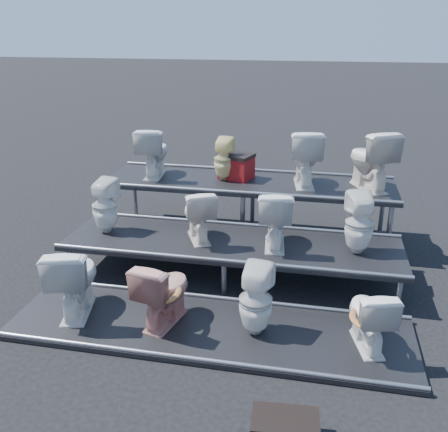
% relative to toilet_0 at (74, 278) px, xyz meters
% --- Properties ---
extents(ground, '(80.00, 80.00, 0.00)m').
position_rel_toilet_0_xyz_m(ground, '(1.47, 1.30, -0.47)').
color(ground, black).
rests_on(ground, ground).
extents(tier_front, '(4.20, 1.20, 0.06)m').
position_rel_toilet_0_xyz_m(tier_front, '(1.47, 0.00, -0.44)').
color(tier_front, black).
rests_on(tier_front, ground).
extents(tier_mid, '(4.20, 1.20, 0.46)m').
position_rel_toilet_0_xyz_m(tier_mid, '(1.47, 1.30, -0.24)').
color(tier_mid, black).
rests_on(tier_mid, ground).
extents(tier_back, '(4.20, 1.20, 0.86)m').
position_rel_toilet_0_xyz_m(tier_back, '(1.47, 2.60, -0.04)').
color(tier_back, black).
rests_on(tier_back, ground).
extents(toilet_0, '(0.63, 0.88, 0.82)m').
position_rel_toilet_0_xyz_m(toilet_0, '(0.00, 0.00, 0.00)').
color(toilet_0, silver).
rests_on(toilet_0, tier_front).
extents(toilet_1, '(0.55, 0.79, 0.73)m').
position_rel_toilet_0_xyz_m(toilet_1, '(1.00, 0.00, -0.04)').
color(toilet_1, tan).
rests_on(toilet_1, tier_front).
extents(toilet_2, '(0.38, 0.39, 0.75)m').
position_rel_toilet_0_xyz_m(toilet_2, '(1.96, 0.00, -0.03)').
color(toilet_2, silver).
rests_on(toilet_2, tier_front).
extents(toilet_3, '(0.52, 0.72, 0.66)m').
position_rel_toilet_0_xyz_m(toilet_3, '(3.07, 0.00, -0.08)').
color(toilet_3, silver).
rests_on(toilet_3, tier_front).
extents(toilet_4, '(0.38, 0.38, 0.71)m').
position_rel_toilet_0_xyz_m(toilet_4, '(-0.20, 1.30, 0.35)').
color(toilet_4, silver).
rests_on(toilet_4, tier_mid).
extents(toilet_5, '(0.62, 0.75, 0.67)m').
position_rel_toilet_0_xyz_m(toilet_5, '(1.04, 1.30, 0.33)').
color(toilet_5, silver).
rests_on(toilet_5, tier_mid).
extents(toilet_6, '(0.48, 0.76, 0.73)m').
position_rel_toilet_0_xyz_m(toilet_6, '(2.01, 1.30, 0.36)').
color(toilet_6, silver).
rests_on(toilet_6, tier_mid).
extents(toilet_7, '(0.40, 0.40, 0.74)m').
position_rel_toilet_0_xyz_m(toilet_7, '(2.99, 1.30, 0.36)').
color(toilet_7, silver).
rests_on(toilet_7, tier_mid).
extents(toilet_8, '(0.48, 0.76, 0.74)m').
position_rel_toilet_0_xyz_m(toilet_8, '(0.03, 2.60, 0.76)').
color(toilet_8, silver).
rests_on(toilet_8, tier_back).
extents(toilet_9, '(0.31, 0.31, 0.63)m').
position_rel_toilet_0_xyz_m(toilet_9, '(1.10, 2.60, 0.71)').
color(toilet_9, beige).
rests_on(toilet_9, tier_back).
extents(toilet_10, '(0.55, 0.84, 0.80)m').
position_rel_toilet_0_xyz_m(toilet_10, '(2.27, 2.60, 0.79)').
color(toilet_10, silver).
rests_on(toilet_10, tier_back).
extents(toilet_11, '(0.77, 0.94, 0.84)m').
position_rel_toilet_0_xyz_m(toilet_11, '(3.16, 2.60, 0.81)').
color(toilet_11, silver).
rests_on(toilet_11, tier_back).
extents(red_crate, '(0.53, 0.48, 0.32)m').
position_rel_toilet_0_xyz_m(red_crate, '(1.27, 2.71, 0.55)').
color(red_crate, maroon).
rests_on(red_crate, tier_back).
extents(step_stool, '(0.52, 0.34, 0.18)m').
position_rel_toilet_0_xyz_m(step_stool, '(2.39, -1.30, -0.38)').
color(step_stool, '#0F1136').
rests_on(step_stool, ground).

